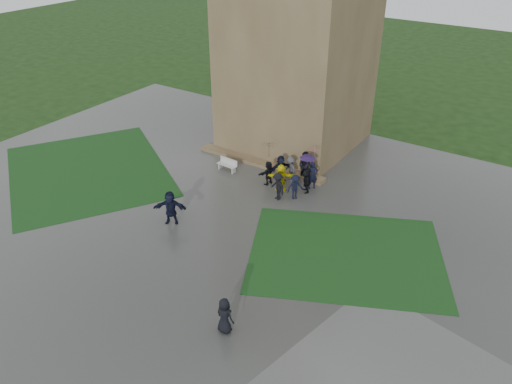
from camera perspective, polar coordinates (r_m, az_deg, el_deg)
The scene contains 10 objects.
ground at distance 24.89m, azimuth -13.03°, elevation -6.28°, with size 120.00×120.00×0.00m, color black.
plaza at distance 26.00m, azimuth -9.94°, elevation -4.13°, with size 34.00×34.00×0.02m, color #373735.
lawn_inset_left at distance 32.77m, azimuth -18.65°, elevation 2.34°, with size 11.00×9.00×0.01m, color #123313.
lawn_inset_right at distance 24.22m, azimuth 10.24°, elevation -7.01°, with size 9.00×7.00×0.01m, color #123313.
tower at distance 32.55m, azimuth 5.04°, elevation 20.42°, with size 8.00×8.00×18.00m, color brown.
tower_plinth at distance 31.74m, azimuth 0.47°, elevation 3.33°, with size 9.00×0.80×0.22m, color brown.
bench at distance 30.98m, azimuth -3.27°, elevation 3.16°, with size 1.35×0.50×0.77m.
visitor_cluster at distance 28.73m, azimuth 3.92°, elevation 2.47°, with size 3.44×3.57×2.67m.
pedestrian_mid at distance 25.93m, azimuth -9.75°, elevation -1.76°, with size 1.71×0.61×1.84m, color black.
pedestrian_near at distance 19.67m, azimuth -3.61°, elevation -13.92°, with size 0.77×0.53×1.58m, color black.
Camera 1 is at (15.37, -13.17, 14.49)m, focal length 35.00 mm.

